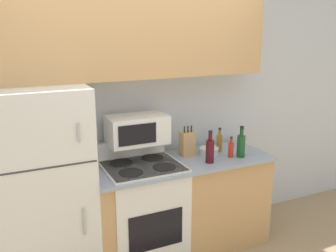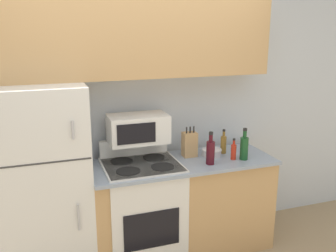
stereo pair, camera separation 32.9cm
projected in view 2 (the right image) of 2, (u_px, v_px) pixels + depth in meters
wall_back at (132, 117)px, 3.59m from camera, size 8.00×0.05×2.55m
lower_cabinets at (182, 206)px, 3.57m from camera, size 1.71×0.63×0.92m
refrigerator at (44, 185)px, 3.11m from camera, size 0.75×0.66×1.68m
upper_cabinets at (136, 38)px, 3.22m from camera, size 2.45×0.34×0.67m
stove at (142, 210)px, 3.43m from camera, size 0.68×0.61×1.10m
microwave at (138, 129)px, 3.36m from camera, size 0.53×0.31×0.25m
knife_block at (190, 144)px, 3.54m from camera, size 0.13×0.10×0.29m
bowl at (212, 152)px, 3.56m from camera, size 0.19×0.19×0.07m
bottle_wine_red at (210, 152)px, 3.34m from camera, size 0.08×0.08×0.30m
bottle_hot_sauce at (234, 151)px, 3.47m from camera, size 0.05×0.05×0.20m
bottle_vinegar at (223, 144)px, 3.63m from camera, size 0.06×0.06×0.24m
bottle_wine_green at (244, 147)px, 3.46m from camera, size 0.08×0.08×0.30m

